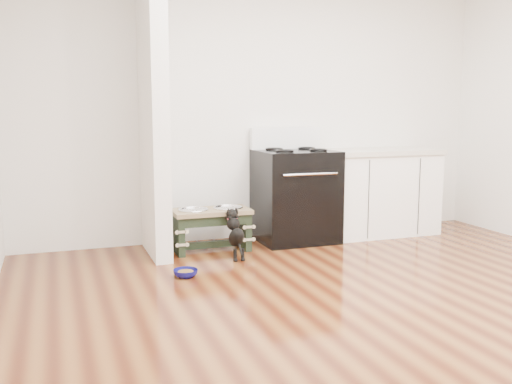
{
  "coord_description": "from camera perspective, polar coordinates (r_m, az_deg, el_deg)",
  "views": [
    {
      "loc": [
        -2.05,
        -3.07,
        1.34
      ],
      "look_at": [
        -0.33,
        1.73,
        0.59
      ],
      "focal_mm": 40.0,
      "sensor_mm": 36.0,
      "label": 1
    }
  ],
  "objects": [
    {
      "name": "ground",
      "position": [
        3.92,
        13.43,
        -11.82
      ],
      "size": [
        5.0,
        5.0,
        0.0
      ],
      "primitive_type": "plane",
      "color": "#41190B",
      "rests_on": "ground"
    },
    {
      "name": "room_shell",
      "position": [
        3.7,
        14.3,
        12.49
      ],
      "size": [
        5.0,
        5.0,
        5.0
      ],
      "color": "silver",
      "rests_on": "ground"
    },
    {
      "name": "partition_wall",
      "position": [
        5.24,
        -10.26,
        8.36
      ],
      "size": [
        0.15,
        0.8,
        2.7
      ],
      "primitive_type": "cube",
      "color": "silver",
      "rests_on": "ground"
    },
    {
      "name": "oven_range",
      "position": [
        5.77,
        3.96,
        -0.23
      ],
      "size": [
        0.76,
        0.69,
        1.14
      ],
      "color": "black",
      "rests_on": "ground"
    },
    {
      "name": "cabinet_run",
      "position": [
        6.25,
        12.15,
        0.03
      ],
      "size": [
        1.24,
        0.64,
        0.91
      ],
      "color": "white",
      "rests_on": "ground"
    },
    {
      "name": "dog_feeder",
      "position": [
        5.39,
        -4.5,
        -2.93
      ],
      "size": [
        0.73,
        0.39,
        0.41
      ],
      "color": "black",
      "rests_on": "ground"
    },
    {
      "name": "puppy",
      "position": [
        5.12,
        -2.1,
        -3.99
      ],
      "size": [
        0.13,
        0.37,
        0.44
      ],
      "color": "black",
      "rests_on": "ground"
    },
    {
      "name": "floor_bowl",
      "position": [
        4.64,
        -7.06,
        -8.06
      ],
      "size": [
        0.21,
        0.21,
        0.06
      ],
      "rotation": [
        0.0,
        0.0,
        0.09
      ],
      "color": "#0C0C56",
      "rests_on": "ground"
    }
  ]
}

